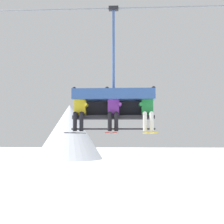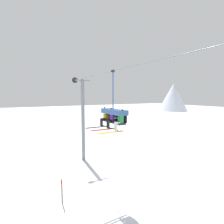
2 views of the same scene
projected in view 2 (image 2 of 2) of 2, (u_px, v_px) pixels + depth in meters
The scene contains 9 objects.
ground_plane at pixel (116, 189), 12.89m from camera, with size 200.00×200.00×0.00m, color silver.
mountain_peak_west at pixel (173, 97), 76.49m from camera, with size 12.46×12.46×11.94m.
lift_tower_near at pixel (83, 118), 18.28m from camera, with size 0.36×1.88×8.69m.
lift_cable at pixel (123, 69), 9.90m from camera, with size 19.61×0.05×0.05m.
chairlift_chair at pixel (114, 113), 11.15m from camera, with size 2.32×0.74×3.61m.
skier_yellow at pixel (104, 117), 11.90m from camera, with size 0.48×1.70×1.34m.
skier_purple at pixel (111, 118), 11.08m from camera, with size 0.48×1.70×1.34m.
skier_green at pixel (119, 120), 10.26m from camera, with size 0.48×1.70×1.34m.
trail_sign at pixel (62, 190), 11.07m from camera, with size 0.36×0.08×1.60m.
Camera 2 is at (10.53, -6.31, 6.92)m, focal length 28.00 mm.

